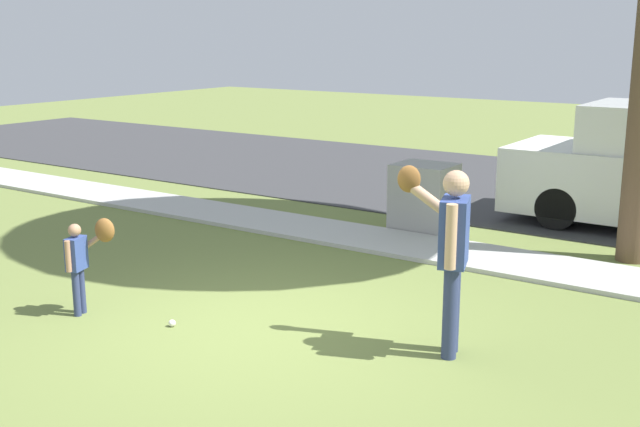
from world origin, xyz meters
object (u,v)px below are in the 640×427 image
Objects in this scene: person_child at (85,253)px; utility_cabinet at (424,197)px; baseball at (172,323)px; person_adult at (449,243)px.

person_child is 1.02× the size of utility_cabinet.
baseball is (1.01, 0.23, -0.64)m from person_child.
person_adult is at bearing -0.35° from person_child.
person_adult is 3.83m from person_child.
person_adult reaches higher than baseball.
baseball is at bearing -5.76° from person_child.
person_child is at bearing -103.86° from utility_cabinet.
baseball is (-2.61, -0.95, -1.04)m from person_adult.
utility_cabinet reaches higher than baseball.
person_child is 5.45m from utility_cabinet.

